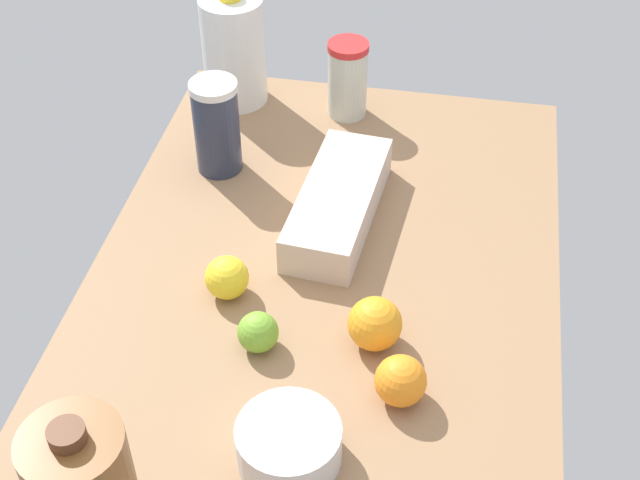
{
  "coord_description": "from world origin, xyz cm",
  "views": [
    {
      "loc": [
        99.74,
        18.62,
        104.43
      ],
      "look_at": [
        0.0,
        0.0,
        13.0
      ],
      "focal_mm": 50.0,
      "sensor_mm": 36.0,
      "label": 1
    }
  ],
  "objects_px": {
    "lime_near_front": "(258,332)",
    "shaker_bottle": "(217,126)",
    "orange_loose": "(375,324)",
    "egg_carton": "(336,203)",
    "milk_jug": "(234,50)",
    "mixing_bowl": "(289,443)",
    "tumbler_cup": "(348,79)",
    "orange_beside_bowl": "(401,381)",
    "lemon_by_jug": "(227,278)"
  },
  "relations": [
    {
      "from": "shaker_bottle",
      "to": "egg_carton",
      "type": "bearing_deg",
      "value": 65.95
    },
    {
      "from": "orange_loose",
      "to": "lime_near_front",
      "type": "relative_size",
      "value": 1.32
    },
    {
      "from": "mixing_bowl",
      "to": "tumbler_cup",
      "type": "xyz_separation_m",
      "value": [
        -0.82,
        -0.06,
        0.05
      ]
    },
    {
      "from": "orange_loose",
      "to": "shaker_bottle",
      "type": "bearing_deg",
      "value": -137.87
    },
    {
      "from": "milk_jug",
      "to": "shaker_bottle",
      "type": "bearing_deg",
      "value": 6.76
    },
    {
      "from": "tumbler_cup",
      "to": "orange_beside_bowl",
      "type": "bearing_deg",
      "value": 15.2
    },
    {
      "from": "milk_jug",
      "to": "mixing_bowl",
      "type": "bearing_deg",
      "value": 19.01
    },
    {
      "from": "orange_beside_bowl",
      "to": "shaker_bottle",
      "type": "bearing_deg",
      "value": -140.44
    },
    {
      "from": "mixing_bowl",
      "to": "orange_loose",
      "type": "xyz_separation_m",
      "value": [
        -0.22,
        0.08,
        0.01
      ]
    },
    {
      "from": "mixing_bowl",
      "to": "tumbler_cup",
      "type": "distance_m",
      "value": 0.83
    },
    {
      "from": "mixing_bowl",
      "to": "lime_near_front",
      "type": "bearing_deg",
      "value": -154.93
    },
    {
      "from": "orange_loose",
      "to": "mixing_bowl",
      "type": "bearing_deg",
      "value": -20.5
    },
    {
      "from": "mixing_bowl",
      "to": "shaker_bottle",
      "type": "height_order",
      "value": "shaker_bottle"
    },
    {
      "from": "mixing_bowl",
      "to": "shaker_bottle",
      "type": "bearing_deg",
      "value": -156.62
    },
    {
      "from": "lime_near_front",
      "to": "shaker_bottle",
      "type": "bearing_deg",
      "value": -157.37
    },
    {
      "from": "mixing_bowl",
      "to": "milk_jug",
      "type": "distance_m",
      "value": 0.89
    },
    {
      "from": "egg_carton",
      "to": "milk_jug",
      "type": "relative_size",
      "value": 1.35
    },
    {
      "from": "lemon_by_jug",
      "to": "milk_jug",
      "type": "bearing_deg",
      "value": -166.93
    },
    {
      "from": "egg_carton",
      "to": "lemon_by_jug",
      "type": "height_order",
      "value": "same"
    },
    {
      "from": "egg_carton",
      "to": "orange_beside_bowl",
      "type": "xyz_separation_m",
      "value": [
        0.37,
        0.16,
        0.0
      ]
    },
    {
      "from": "shaker_bottle",
      "to": "mixing_bowl",
      "type": "bearing_deg",
      "value": 23.38
    },
    {
      "from": "lemon_by_jug",
      "to": "orange_loose",
      "type": "relative_size",
      "value": 0.86
    },
    {
      "from": "lemon_by_jug",
      "to": "lime_near_front",
      "type": "xyz_separation_m",
      "value": [
        0.1,
        0.07,
        -0.0
      ]
    },
    {
      "from": "mixing_bowl",
      "to": "orange_loose",
      "type": "height_order",
      "value": "orange_loose"
    },
    {
      "from": "tumbler_cup",
      "to": "lime_near_front",
      "type": "relative_size",
      "value": 2.52
    },
    {
      "from": "egg_carton",
      "to": "orange_loose",
      "type": "bearing_deg",
      "value": 26.0
    },
    {
      "from": "orange_loose",
      "to": "orange_beside_bowl",
      "type": "bearing_deg",
      "value": 27.35
    },
    {
      "from": "shaker_bottle",
      "to": "lemon_by_jug",
      "type": "xyz_separation_m",
      "value": [
        0.32,
        0.1,
        -0.06
      ]
    },
    {
      "from": "egg_carton",
      "to": "milk_jug",
      "type": "height_order",
      "value": "milk_jug"
    },
    {
      "from": "orange_loose",
      "to": "egg_carton",
      "type": "bearing_deg",
      "value": -158.91
    },
    {
      "from": "shaker_bottle",
      "to": "tumbler_cup",
      "type": "bearing_deg",
      "value": 137.42
    },
    {
      "from": "shaker_bottle",
      "to": "milk_jug",
      "type": "xyz_separation_m",
      "value": [
        -0.23,
        -0.03,
        0.02
      ]
    },
    {
      "from": "tumbler_cup",
      "to": "orange_loose",
      "type": "distance_m",
      "value": 0.62
    },
    {
      "from": "tumbler_cup",
      "to": "lemon_by_jug",
      "type": "bearing_deg",
      "value": -10.78
    },
    {
      "from": "milk_jug",
      "to": "lemon_by_jug",
      "type": "bearing_deg",
      "value": 13.07
    },
    {
      "from": "mixing_bowl",
      "to": "orange_loose",
      "type": "distance_m",
      "value": 0.24
    },
    {
      "from": "orange_beside_bowl",
      "to": "mixing_bowl",
      "type": "bearing_deg",
      "value": -46.62
    },
    {
      "from": "tumbler_cup",
      "to": "orange_loose",
      "type": "height_order",
      "value": "tumbler_cup"
    },
    {
      "from": "tumbler_cup",
      "to": "lime_near_front",
      "type": "bearing_deg",
      "value": -2.6
    },
    {
      "from": "shaker_bottle",
      "to": "milk_jug",
      "type": "relative_size",
      "value": 0.76
    },
    {
      "from": "milk_jug",
      "to": "orange_beside_bowl",
      "type": "xyz_separation_m",
      "value": [
        0.71,
        0.42,
        -0.08
      ]
    },
    {
      "from": "lemon_by_jug",
      "to": "lime_near_front",
      "type": "distance_m",
      "value": 0.12
    },
    {
      "from": "egg_carton",
      "to": "milk_jug",
      "type": "bearing_deg",
      "value": -137.07
    },
    {
      "from": "milk_jug",
      "to": "orange_beside_bowl",
      "type": "relative_size",
      "value": 3.23
    },
    {
      "from": "mixing_bowl",
      "to": "egg_carton",
      "type": "xyz_separation_m",
      "value": [
        -0.5,
        -0.02,
        0.0
      ]
    },
    {
      "from": "mixing_bowl",
      "to": "lime_near_front",
      "type": "relative_size",
      "value": 2.27
    },
    {
      "from": "orange_beside_bowl",
      "to": "lemon_by_jug",
      "type": "bearing_deg",
      "value": -118.18
    },
    {
      "from": "tumbler_cup",
      "to": "orange_beside_bowl",
      "type": "distance_m",
      "value": 0.72
    },
    {
      "from": "orange_loose",
      "to": "lime_near_front",
      "type": "bearing_deg",
      "value": -76.89
    },
    {
      "from": "mixing_bowl",
      "to": "shaker_bottle",
      "type": "xyz_separation_m",
      "value": [
        -0.6,
        -0.26,
        0.06
      ]
    }
  ]
}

